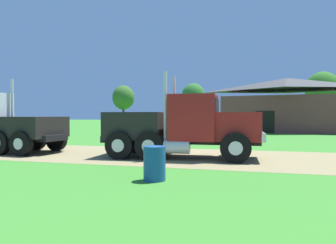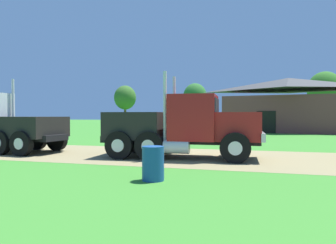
# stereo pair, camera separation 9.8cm
# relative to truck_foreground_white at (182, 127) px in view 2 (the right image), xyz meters

# --- Properties ---
(ground_plane) EXTENTS (200.00, 200.00, 0.00)m
(ground_plane) POSITION_rel_truck_foreground_white_xyz_m (-0.10, 0.42, -1.29)
(ground_plane) COLOR #3A822B
(dirt_track) EXTENTS (120.00, 6.15, 0.01)m
(dirt_track) POSITION_rel_truck_foreground_white_xyz_m (-0.10, 0.42, -1.29)
(dirt_track) COLOR #8F8056
(dirt_track) RESTS_ON ground_plane
(truck_foreground_white) EXTENTS (6.72, 2.79, 3.50)m
(truck_foreground_white) POSITION_rel_truck_foreground_white_xyz_m (0.00, 0.00, 0.00)
(truck_foreground_white) COLOR black
(truck_foreground_white) RESTS_ON ground_plane
(steel_barrel) EXTENTS (0.60, 0.60, 0.93)m
(steel_barrel) POSITION_rel_truck_foreground_white_xyz_m (0.30, -4.69, -0.83)
(steel_barrel) COLOR #19478C
(steel_barrel) RESTS_ON ground_plane
(shed_building) EXTENTS (14.09, 8.62, 5.72)m
(shed_building) POSITION_rel_truck_foreground_white_xyz_m (6.31, 22.57, 1.47)
(shed_building) COLOR brown
(shed_building) RESTS_ON ground_plane
(tree_left) EXTENTS (4.16, 4.16, 7.42)m
(tree_left) POSITION_rel_truck_foreground_white_xyz_m (-20.92, 42.42, 3.82)
(tree_left) COLOR #513823
(tree_left) RESTS_ON ground_plane
(tree_mid) EXTENTS (3.91, 3.91, 7.10)m
(tree_mid) POSITION_rel_truck_foreground_white_xyz_m (-6.75, 38.75, 3.63)
(tree_mid) COLOR #513823
(tree_mid) RESTS_ON ground_plane
(tree_right) EXTENTS (5.09, 5.09, 8.48)m
(tree_right) POSITION_rel_truck_foreground_white_xyz_m (13.18, 39.93, 4.37)
(tree_right) COLOR #513823
(tree_right) RESTS_ON ground_plane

